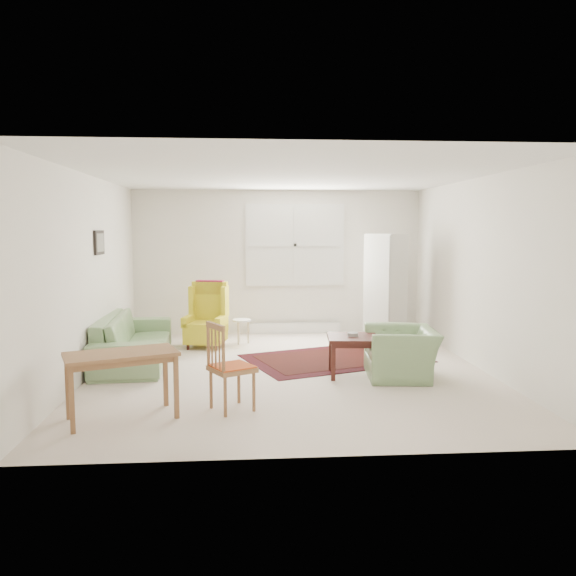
{
  "coord_description": "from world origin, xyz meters",
  "views": [
    {
      "loc": [
        -0.54,
        -7.06,
        1.83
      ],
      "look_at": [
        0.0,
        0.3,
        1.05
      ],
      "focal_mm": 35.0,
      "sensor_mm": 36.0,
      "label": 1
    }
  ],
  "objects": [
    {
      "name": "room",
      "position": [
        0.02,
        0.21,
        1.26
      ],
      "size": [
        5.04,
        5.54,
        2.51
      ],
      "color": "beige",
      "rests_on": "ground"
    },
    {
      "name": "desk_chair",
      "position": [
        -0.7,
        -1.5,
        0.45
      ],
      "size": [
        0.54,
        0.54,
        0.9
      ],
      "primitive_type": null,
      "rotation": [
        0.0,
        0.0,
        2.07
      ],
      "color": "#8F6039",
      "rests_on": "ground"
    },
    {
      "name": "rug",
      "position": [
        0.69,
        0.66,
        0.01
      ],
      "size": [
        2.77,
        2.26,
        0.02
      ],
      "primitive_type": null,
      "rotation": [
        0.0,
        0.0,
        0.35
      ],
      "color": "black",
      "rests_on": "ground"
    },
    {
      "name": "armchair",
      "position": [
        1.35,
        -0.37,
        0.37
      ],
      "size": [
        0.91,
        1.02,
        0.73
      ],
      "primitive_type": "imported",
      "rotation": [
        0.0,
        0.0,
        -1.67
      ],
      "color": "#769865",
      "rests_on": "ground"
    },
    {
      "name": "coffee_table",
      "position": [
        0.77,
        -0.25,
        0.25
      ],
      "size": [
        0.67,
        0.67,
        0.5
      ],
      "primitive_type": null,
      "rotation": [
        0.0,
        0.0,
        -0.09
      ],
      "color": "#3F1713",
      "rests_on": "ground"
    },
    {
      "name": "cabinet",
      "position": [
        1.71,
        1.9,
        0.88
      ],
      "size": [
        0.62,
        0.79,
        1.75
      ],
      "primitive_type": null,
      "rotation": [
        0.0,
        0.0,
        0.41
      ],
      "color": "silver",
      "rests_on": "ground"
    },
    {
      "name": "wingback_chair",
      "position": [
        -1.18,
        1.57,
        0.51
      ],
      "size": [
        0.71,
        0.74,
        1.03
      ],
      "primitive_type": null,
      "rotation": [
        0.0,
        0.0,
        -0.22
      ],
      "color": "yellow",
      "rests_on": "ground"
    },
    {
      "name": "sofa",
      "position": [
        -2.1,
        0.68,
        0.45
      ],
      "size": [
        1.01,
        2.27,
        0.9
      ],
      "primitive_type": "imported",
      "rotation": [
        0.0,
        0.0,
        1.64
      ],
      "color": "#769865",
      "rests_on": "ground"
    },
    {
      "name": "stool",
      "position": [
        -0.63,
        1.83,
        0.2
      ],
      "size": [
        0.3,
        0.3,
        0.39
      ],
      "primitive_type": null,
      "rotation": [
        0.0,
        0.0,
        -0.03
      ],
      "color": "white",
      "rests_on": "ground"
    },
    {
      "name": "desk",
      "position": [
        -1.75,
        -1.69,
        0.33
      ],
      "size": [
        1.15,
        0.86,
        0.65
      ],
      "primitive_type": null,
      "rotation": [
        0.0,
        0.0,
        0.38
      ],
      "color": "#8F6039",
      "rests_on": "ground"
    }
  ]
}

